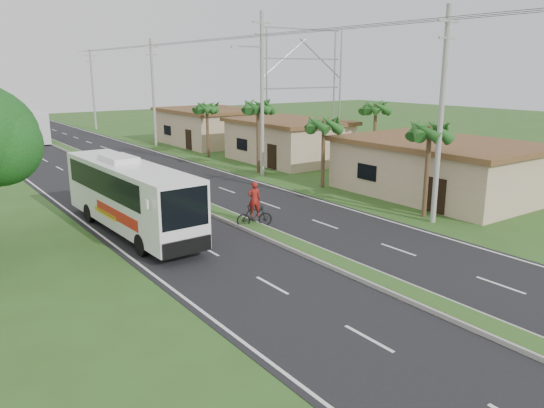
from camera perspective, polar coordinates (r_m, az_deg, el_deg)
ground at (r=22.23m, az=7.40°, el=-6.66°), size 180.00×180.00×0.00m
road_asphalt at (r=38.69m, az=-13.18°, el=2.12°), size 14.00×160.00×0.02m
median_strip at (r=38.67m, az=-13.19°, el=2.25°), size 1.20×160.00×0.18m
lane_edge_left at (r=36.74m, az=-22.83°, el=0.71°), size 0.12×160.00×0.01m
lane_edge_right at (r=41.64m, az=-4.65°, el=3.28°), size 0.12×160.00×0.01m
shop_near at (r=35.82m, az=17.46°, el=3.77°), size 8.60×12.60×3.52m
shop_mid at (r=47.03m, az=1.71°, el=6.87°), size 7.60×10.60×3.67m
shop_far at (r=58.70m, az=-6.69°, el=8.32°), size 8.60×11.60×3.82m
palm_verge_a at (r=29.66m, az=16.62°, el=7.57°), size 2.40×2.40×5.45m
palm_verge_b at (r=36.16m, az=5.60°, el=8.58°), size 2.40×2.40×5.05m
palm_verge_c at (r=41.26m, az=-1.53°, el=10.40°), size 2.40×2.40×5.85m
palm_verge_d at (r=49.23m, az=-7.02°, el=10.25°), size 2.40×2.40×5.25m
palm_behind_shop at (r=43.87m, az=11.11°, el=10.12°), size 2.40×2.40×5.65m
utility_pole_a at (r=28.58m, az=17.71°, el=9.14°), size 1.60×0.28×11.00m
utility_pole_b at (r=40.19m, az=-1.11°, el=11.92°), size 3.20×0.28×12.00m
utility_pole_c at (r=57.81m, az=-12.65°, el=11.71°), size 1.60×0.28×11.00m
utility_pole_d at (r=76.59m, az=-18.71°, el=11.67°), size 1.60×0.28×10.50m
billboard_lattice at (r=57.89m, az=3.29°, el=13.17°), size 10.18×1.18×12.07m
coach_bus_main at (r=27.04m, az=-15.10°, el=1.24°), size 2.73×11.50×3.70m
coach_bus_far at (r=66.93m, az=-24.98°, el=7.81°), size 2.62×11.63×3.38m
motorcyclist at (r=27.20m, az=-1.91°, el=-0.74°), size 1.93×1.18×2.38m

